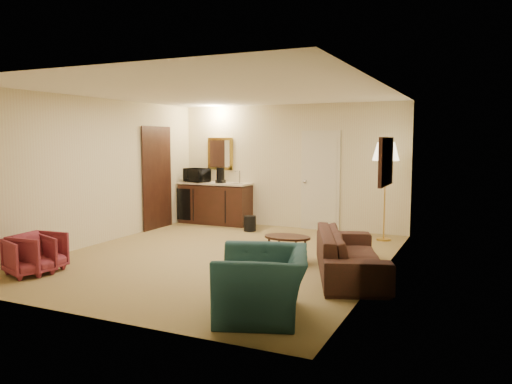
# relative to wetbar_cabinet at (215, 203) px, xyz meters

# --- Properties ---
(ground) EXTENTS (6.00, 6.00, 0.00)m
(ground) POSITION_rel_wetbar_cabinet_xyz_m (1.65, -2.72, -0.46)
(ground) COLOR olive
(ground) RESTS_ON ground
(room_walls) EXTENTS (5.02, 6.01, 2.61)m
(room_walls) POSITION_rel_wetbar_cabinet_xyz_m (1.55, -1.95, 1.26)
(room_walls) COLOR beige
(room_walls) RESTS_ON ground
(wetbar_cabinet) EXTENTS (1.64, 0.58, 0.92)m
(wetbar_cabinet) POSITION_rel_wetbar_cabinet_xyz_m (0.00, 0.00, 0.00)
(wetbar_cabinet) COLOR #351811
(wetbar_cabinet) RESTS_ON ground
(sofa) EXTENTS (1.31, 2.20, 0.83)m
(sofa) POSITION_rel_wetbar_cabinet_xyz_m (3.79, -2.98, -0.05)
(sofa) COLOR black
(sofa) RESTS_ON ground
(teal_armchair) EXTENTS (1.02, 1.25, 0.94)m
(teal_armchair) POSITION_rel_wetbar_cabinet_xyz_m (3.33, -4.92, 0.01)
(teal_armchair) COLOR #1C4547
(teal_armchair) RESTS_ON ground
(rose_chair_near) EXTENTS (0.60, 0.63, 0.61)m
(rose_chair_near) POSITION_rel_wetbar_cabinet_xyz_m (-0.25, -4.64, -0.15)
(rose_chair_near) COLOR maroon
(rose_chair_near) RESTS_ON ground
(rose_chair_far) EXTENTS (0.69, 0.71, 0.58)m
(rose_chair_far) POSITION_rel_wetbar_cabinet_xyz_m (-0.25, -4.79, -0.17)
(rose_chair_far) COLOR maroon
(rose_chair_far) RESTS_ON ground
(coffee_table) EXTENTS (0.79, 0.60, 0.41)m
(coffee_table) POSITION_rel_wetbar_cabinet_xyz_m (2.74, -2.66, -0.25)
(coffee_table) COLOR black
(coffee_table) RESTS_ON ground
(floor_lamp) EXTENTS (0.62, 0.62, 1.83)m
(floor_lamp) POSITION_rel_wetbar_cabinet_xyz_m (3.76, -0.32, 0.45)
(floor_lamp) COLOR gold
(floor_lamp) RESTS_ON ground
(waste_bin) EXTENTS (0.28, 0.28, 0.31)m
(waste_bin) POSITION_rel_wetbar_cabinet_xyz_m (1.10, -0.52, -0.30)
(waste_bin) COLOR black
(waste_bin) RESTS_ON ground
(microwave) EXTENTS (0.62, 0.47, 0.37)m
(microwave) POSITION_rel_wetbar_cabinet_xyz_m (-0.42, -0.07, 0.65)
(microwave) COLOR black
(microwave) RESTS_ON wetbar_cabinet
(coffee_maker) EXTENTS (0.20, 0.20, 0.34)m
(coffee_maker) POSITION_rel_wetbar_cabinet_xyz_m (0.17, -0.06, 0.63)
(coffee_maker) COLOR black
(coffee_maker) RESTS_ON wetbar_cabinet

